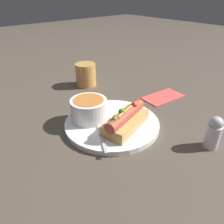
{
  "coord_description": "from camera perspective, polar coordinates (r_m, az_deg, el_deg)",
  "views": [
    {
      "loc": [
        -0.34,
        -0.39,
        0.34
      ],
      "look_at": [
        0.0,
        0.0,
        0.04
      ],
      "focal_mm": 35.0,
      "sensor_mm": 36.0,
      "label": 1
    }
  ],
  "objects": [
    {
      "name": "dinner_plate",
      "position": [
        0.61,
        0.0,
        -2.98
      ],
      "size": [
        0.26,
        0.26,
        0.01
      ],
      "color": "white",
      "rests_on": "ground_plane"
    },
    {
      "name": "salt_shaker",
      "position": [
        0.57,
        25.03,
        -4.88
      ],
      "size": [
        0.04,
        0.04,
        0.08
      ],
      "color": "silver",
      "rests_on": "ground_plane"
    },
    {
      "name": "napkin",
      "position": [
        0.79,
        13.19,
        3.95
      ],
      "size": [
        0.15,
        0.09,
        0.01
      ],
      "rotation": [
        0.0,
        0.0,
        -0.09
      ],
      "color": "#E04C47",
      "rests_on": "ground_plane"
    },
    {
      "name": "drinking_glass",
      "position": [
        0.87,
        -6.86,
        9.66
      ],
      "size": [
        0.08,
        0.08,
        0.09
      ],
      "color": "#D8994C",
      "rests_on": "ground_plane"
    },
    {
      "name": "spoon",
      "position": [
        0.6,
        -3.84,
        -2.85
      ],
      "size": [
        0.1,
        0.16,
        0.01
      ],
      "rotation": [
        0.0,
        0.0,
        1.08
      ],
      "color": "#B7B7BC",
      "rests_on": "dinner_plate"
    },
    {
      "name": "soup_bowl",
      "position": [
        0.61,
        -6.05,
        0.92
      ],
      "size": [
        0.1,
        0.1,
        0.06
      ],
      "color": "white",
      "rests_on": "dinner_plate"
    },
    {
      "name": "ground_plane",
      "position": [
        0.62,
        0.0,
        -3.55
      ],
      "size": [
        4.0,
        4.0,
        0.0
      ],
      "primitive_type": "plane",
      "color": "#4C4238"
    },
    {
      "name": "hot_dog",
      "position": [
        0.57,
        3.54,
        -2.06
      ],
      "size": [
        0.16,
        0.1,
        0.06
      ],
      "rotation": [
        0.0,
        0.0,
        0.28
      ],
      "color": "tan",
      "rests_on": "dinner_plate"
    }
  ]
}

